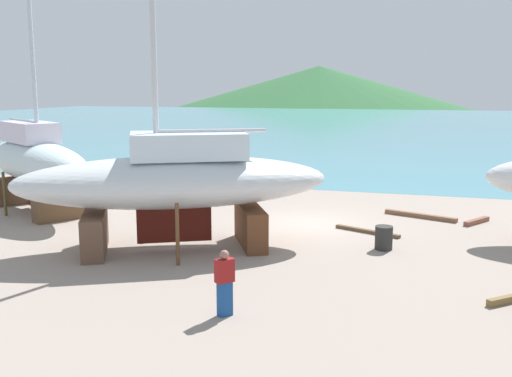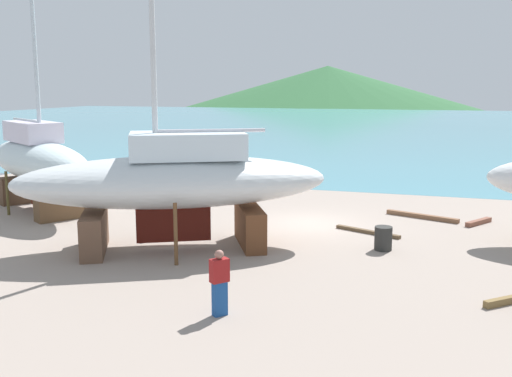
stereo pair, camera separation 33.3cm
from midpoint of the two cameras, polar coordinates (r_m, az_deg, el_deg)
name	(u,v)px [view 1 (the left image)]	position (r m, az deg, el deg)	size (l,w,h in m)	color
ground_plane	(295,241)	(21.10, 3.34, -5.07)	(41.68, 41.68, 0.00)	gray
sea_water	(397,125)	(83.28, 13.29, 5.94)	(166.70, 105.41, 0.01)	teal
headland_hill	(319,104)	(175.89, 6.01, 8.14)	(152.75, 152.75, 21.70)	#2B5D34
sailboat_small_center	(175,181)	(19.83, -8.32, 0.74)	(10.85, 7.83, 16.30)	brown
sailboat_mid_port	(35,160)	(27.35, -20.84, 2.55)	(8.93, 6.97, 13.03)	brown
worker	(225,282)	(14.27, -3.72, -8.97)	(0.47, 0.49, 1.63)	navy
barrel_tar_black	(384,238)	(20.33, 11.74, -4.67)	(0.59, 0.59, 0.80)	#2C2C2A
barrel_by_slipway	(212,193)	(28.11, -4.60, -0.41)	(0.66, 0.66, 0.84)	#652B12
timber_plank_near	(367,231)	(22.52, 10.24, -4.08)	(2.64, 0.19, 0.13)	brown
timber_long_aft	(512,299)	(16.59, 22.88, -9.74)	(1.63, 0.17, 0.19)	brown
timber_long_fore	(477,221)	(25.17, 20.12, -2.98)	(1.61, 0.22, 0.18)	brown
timber_plank_far	(420,216)	(25.53, 15.17, -2.55)	(3.08, 0.23, 0.18)	brown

